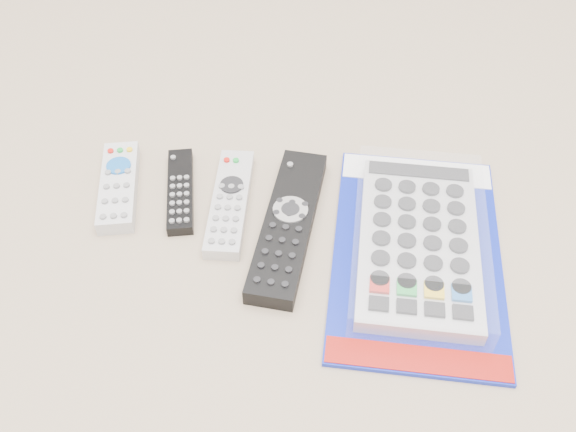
# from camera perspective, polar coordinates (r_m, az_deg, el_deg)

# --- Properties ---
(remote_small_grey) EXTENTS (0.08, 0.17, 0.03)m
(remote_small_grey) POSITION_cam_1_polar(r_m,az_deg,el_deg) (0.95, -14.82, 2.60)
(remote_small_grey) COLOR #B5B5B7
(remote_small_grey) RESTS_ON ground
(remote_slim_black) EXTENTS (0.07, 0.16, 0.02)m
(remote_slim_black) POSITION_cam_1_polar(r_m,az_deg,el_deg) (0.93, -9.55, 2.23)
(remote_slim_black) COLOR black
(remote_slim_black) RESTS_ON ground
(remote_silver_dvd) EXTENTS (0.05, 0.20, 0.02)m
(remote_silver_dvd) POSITION_cam_1_polar(r_m,az_deg,el_deg) (0.90, -5.18, 1.22)
(remote_silver_dvd) COLOR silver
(remote_silver_dvd) RESTS_ON ground
(remote_large_black) EXTENTS (0.09, 0.27, 0.03)m
(remote_large_black) POSITION_cam_1_polar(r_m,az_deg,el_deg) (0.87, 0.02, -0.72)
(remote_large_black) COLOR black
(remote_large_black) RESTS_ON ground
(jumbo_remote_packaged) EXTENTS (0.23, 0.37, 0.05)m
(jumbo_remote_packaged) POSITION_cam_1_polar(r_m,az_deg,el_deg) (0.85, 11.53, -2.22)
(jumbo_remote_packaged) COLOR #0E1FA1
(jumbo_remote_packaged) RESTS_ON ground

